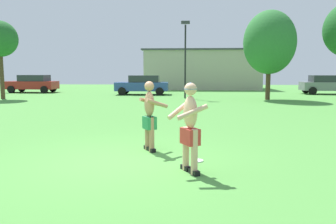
{
  "coord_description": "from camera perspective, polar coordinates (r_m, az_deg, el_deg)",
  "views": [
    {
      "loc": [
        1.46,
        -6.89,
        1.95
      ],
      "look_at": [
        0.99,
        0.35,
        1.04
      ],
      "focal_mm": 35.24,
      "sensor_mm": 36.0,
      "label": 1
    }
  ],
  "objects": [
    {
      "name": "frisbee",
      "position": [
        7.24,
        5.15,
        -8.38
      ],
      "size": [
        0.24,
        0.24,
        0.03
      ],
      "primitive_type": "cylinder",
      "color": "white",
      "rests_on": "ground_plane"
    },
    {
      "name": "ground_plane",
      "position": [
        7.31,
        -8.07,
        -8.37
      ],
      "size": [
        80.0,
        80.0,
        0.0
      ],
      "primitive_type": "plane",
      "color": "#4C8E3D"
    },
    {
      "name": "player_in_green",
      "position": [
        7.99,
        -3.18,
        -0.43
      ],
      "size": [
        0.72,
        0.84,
        1.7
      ],
      "color": "black",
      "rests_on": "ground_plane"
    },
    {
      "name": "outbuilding_behind_lot",
      "position": [
        36.49,
        5.82,
        7.32
      ],
      "size": [
        12.35,
        6.88,
        4.17
      ],
      "color": "#B2A893",
      "rests_on": "ground_plane"
    },
    {
      "name": "lamp_post",
      "position": [
        23.49,
        3.01,
        10.49
      ],
      "size": [
        0.6,
        0.24,
        5.38
      ],
      "color": "black",
      "rests_on": "ground_plane"
    },
    {
      "name": "car_red_far_end",
      "position": [
        32.23,
        -22.33,
        4.61
      ],
      "size": [
        4.32,
        2.07,
        1.58
      ],
      "color": "maroon",
      "rests_on": "ground_plane"
    },
    {
      "name": "player_with_cap",
      "position": [
        6.26,
        3.82,
        -1.94
      ],
      "size": [
        0.78,
        0.77,
        1.74
      ],
      "color": "black",
      "rests_on": "ground_plane"
    },
    {
      "name": "tree_behind_players",
      "position": [
        23.43,
        17.15,
        11.41
      ],
      "size": [
        3.45,
        3.45,
        5.94
      ],
      "color": "#4C3823",
      "rests_on": "ground_plane"
    },
    {
      "name": "car_blue_near_post",
      "position": [
        27.26,
        -4.42,
        4.75
      ],
      "size": [
        4.36,
        2.14,
        1.58
      ],
      "color": "#2D478C",
      "rests_on": "ground_plane"
    },
    {
      "name": "car_gray_mid_lot",
      "position": [
        30.79,
        25.86,
        4.33
      ],
      "size": [
        4.37,
        2.17,
        1.58
      ],
      "color": "slate",
      "rests_on": "ground_plane"
    }
  ]
}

